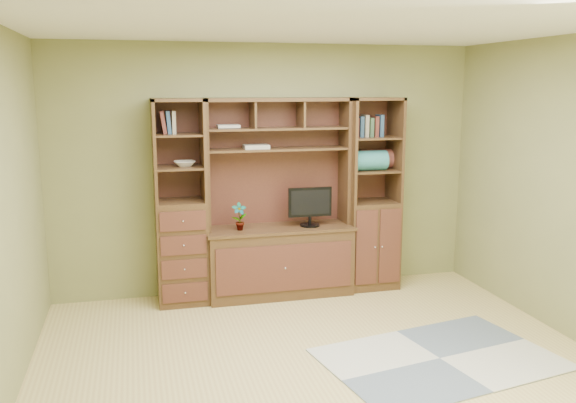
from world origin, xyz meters
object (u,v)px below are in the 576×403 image
object	(u,v)px
center_hutch	(279,199)
monitor	(310,200)
right_tower	(371,194)
left_tower	(181,203)

from	to	relation	value
center_hutch	monitor	world-z (taller)	center_hutch
right_tower	monitor	distance (m)	0.71
center_hutch	monitor	xyz separation A→B (m)	(0.32, -0.03, -0.01)
center_hutch	right_tower	size ratio (longest dim) A/B	1.00
center_hutch	left_tower	xyz separation A→B (m)	(-1.00, 0.04, 0.00)
left_tower	right_tower	distance (m)	2.02
center_hutch	right_tower	distance (m)	1.03
center_hutch	monitor	bearing A→B (deg)	-6.27
left_tower	monitor	distance (m)	1.32
left_tower	right_tower	bearing A→B (deg)	0.00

